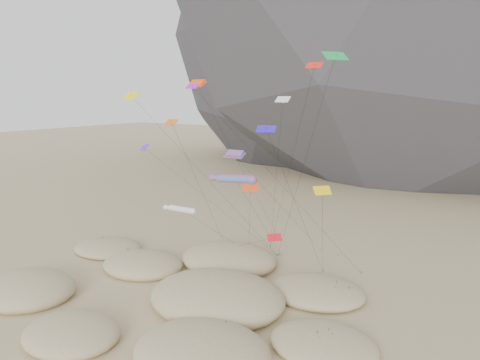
% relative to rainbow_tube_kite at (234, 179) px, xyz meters
% --- Properties ---
extents(ground, '(500.00, 500.00, 0.00)m').
position_rel_rainbow_tube_kite_xyz_m(ground, '(-0.77, -11.96, -12.79)').
color(ground, '#CCB789').
rests_on(ground, ground).
extents(dunes, '(48.33, 34.56, 4.29)m').
position_rel_rainbow_tube_kite_xyz_m(dunes, '(-1.49, -8.52, -12.03)').
color(dunes, '#CCB789').
rests_on(dunes, ground).
extents(dune_grass, '(41.93, 27.61, 1.60)m').
position_rel_rainbow_tube_kite_xyz_m(dune_grass, '(-1.81, -7.28, -11.93)').
color(dune_grass, black).
rests_on(dune_grass, ground).
extents(kite_stakes, '(20.38, 6.86, 0.30)m').
position_rel_rainbow_tube_kite_xyz_m(kite_stakes, '(2.44, 10.68, -12.64)').
color(kite_stakes, '#3F2D1E').
rests_on(kite_stakes, ground).
extents(rainbow_tube_kite, '(7.86, 11.19, 13.67)m').
position_rel_rainbow_tube_kite_xyz_m(rainbow_tube_kite, '(0.00, 0.00, 0.00)').
color(rainbow_tube_kite, red).
rests_on(rainbow_tube_kite, ground).
extents(white_tube_kite, '(7.33, 12.17, 9.31)m').
position_rel_rainbow_tube_kite_xyz_m(white_tube_kite, '(-6.16, -3.05, -4.10)').
color(white_tube_kite, silver).
rests_on(white_tube_kite, ground).
extents(orange_parafoil, '(8.45, 13.03, 25.08)m').
position_rel_rainbow_tube_kite_xyz_m(orange_parafoil, '(-8.17, 3.57, 11.50)').
color(orange_parafoil, '#F1410C').
rests_on(orange_parafoil, ground).
extents(multi_parafoil, '(5.10, 18.54, 16.77)m').
position_rel_rainbow_tube_kite_xyz_m(multi_parafoil, '(2.03, -2.67, 3.31)').
color(multi_parafoil, red).
rests_on(multi_parafoil, ground).
extents(delta_kites, '(31.54, 19.90, 27.29)m').
position_rel_rainbow_tube_kite_xyz_m(delta_kites, '(1.18, -1.22, 6.18)').
color(delta_kites, '#2B17C4').
rests_on(delta_kites, ground).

